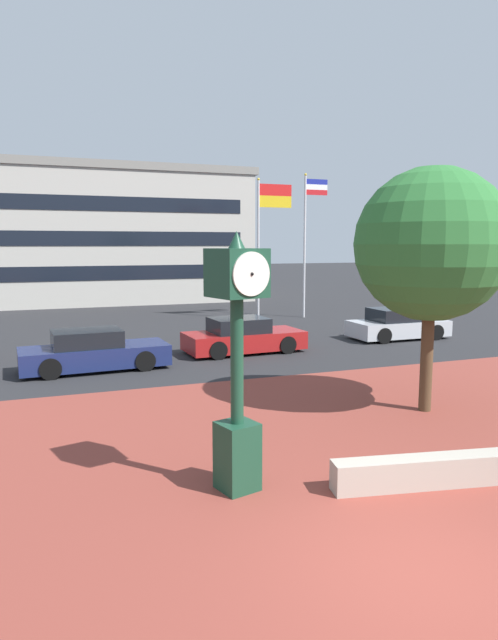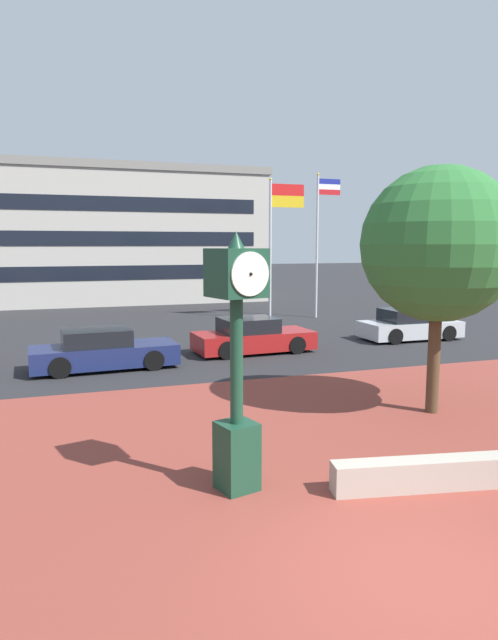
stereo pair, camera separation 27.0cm
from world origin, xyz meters
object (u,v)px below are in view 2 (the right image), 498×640
at_px(street_clock, 236,356).
at_px(civic_building, 99,236).
at_px(car_street_far, 409,326).
at_px(car_street_distant, 103,351).
at_px(flagpole_secondary, 319,235).
at_px(flagpole_primary, 276,232).
at_px(plaza_tree, 443,248).
at_px(car_street_near, 252,337).

xyz_separation_m(street_clock, civic_building, (0.06, 33.15, 2.35)).
bearing_deg(car_street_far, car_street_distant, -82.48).
relative_size(car_street_far, flagpole_secondary, 0.54).
bearing_deg(car_street_distant, civic_building, 173.04).
height_order(car_street_distant, civic_building, civic_building).
height_order(car_street_distant, flagpole_primary, flagpole_primary).
xyz_separation_m(street_clock, plaza_tree, (5.77, 2.61, 1.64)).
bearing_deg(street_clock, flagpole_secondary, 46.11).
distance_m(car_street_near, car_street_far, 7.08).
height_order(car_street_distant, flagpole_secondary, flagpole_secondary).
relative_size(flagpole_secondary, civic_building, 0.34).
bearing_deg(car_street_far, flagpole_secondary, -176.07).
relative_size(flagpole_primary, flagpole_secondary, 0.95).
bearing_deg(car_street_far, street_clock, -44.19).
distance_m(car_street_far, car_street_distant, 12.53).
distance_m(car_street_distant, civic_building, 23.85).
xyz_separation_m(car_street_distant, civic_building, (1.48, 23.47, 3.96)).
distance_m(street_clock, car_street_distant, 9.92).
height_order(flagpole_primary, flagpole_secondary, flagpole_secondary).
relative_size(street_clock, flagpole_secondary, 0.54).
xyz_separation_m(car_street_near, flagpole_secondary, (6.54, 8.14, 3.82)).
height_order(car_street_far, civic_building, civic_building).
bearing_deg(car_street_near, civic_building, -173.34).
distance_m(street_clock, plaza_tree, 6.54).
xyz_separation_m(plaza_tree, flagpole_primary, (2.26, 16.27, 0.71)).
xyz_separation_m(car_street_far, flagpole_secondary, (-0.52, 7.56, 3.82)).
height_order(street_clock, flagpole_primary, flagpole_primary).
height_order(plaza_tree, civic_building, civic_building).
xyz_separation_m(flagpole_secondary, civic_building, (-10.42, 14.27, 0.15)).
bearing_deg(street_clock, civic_building, 75.04).
bearing_deg(civic_building, car_street_near, -80.16).
bearing_deg(car_street_near, car_street_far, 91.48).
bearing_deg(plaza_tree, flagpole_primary, 82.10).
height_order(street_clock, car_street_distant, street_clock).
relative_size(car_street_near, car_street_far, 1.08).
xyz_separation_m(street_clock, flagpole_primary, (8.03, 18.89, 2.36)).
relative_size(car_street_far, flagpole_primary, 0.56).
xyz_separation_m(car_street_near, civic_building, (-3.89, 22.40, 3.96)).
bearing_deg(car_street_distant, car_street_near, 97.91).
bearing_deg(car_street_near, flagpole_secondary, 138.03).
bearing_deg(car_street_far, car_street_near, -85.35).
height_order(street_clock, civic_building, civic_building).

